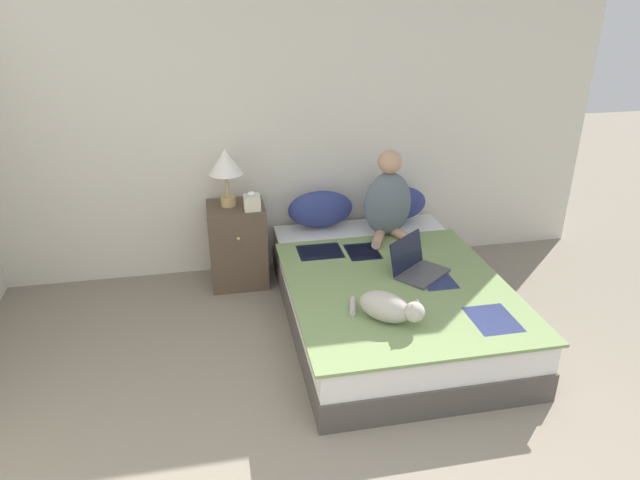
% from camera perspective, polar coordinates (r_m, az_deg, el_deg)
% --- Properties ---
extents(wall_back, '(5.31, 0.05, 2.55)m').
position_cam_1_polar(wall_back, '(4.47, -4.59, 12.52)').
color(wall_back, beige).
rests_on(wall_back, ground_plane).
extents(bed, '(1.41, 2.01, 0.39)m').
position_cam_1_polar(bed, '(4.00, 6.87, -5.77)').
color(bed, '#4C4742').
rests_on(bed, ground_plane).
extents(pillow_near, '(0.52, 0.22, 0.30)m').
position_cam_1_polar(pillow_near, '(4.54, 0.04, 3.11)').
color(pillow_near, navy).
rests_on(pillow_near, bed).
extents(pillow_far, '(0.52, 0.22, 0.30)m').
position_cam_1_polar(pillow_far, '(4.69, 7.49, 3.62)').
color(pillow_far, navy).
rests_on(pillow_far, bed).
extents(person_sitting, '(0.37, 0.36, 0.68)m').
position_cam_1_polar(person_sitting, '(4.36, 6.82, 3.92)').
color(person_sitting, slate).
rests_on(person_sitting, bed).
extents(cat_tabby, '(0.38, 0.43, 0.18)m').
position_cam_1_polar(cat_tabby, '(3.33, 6.91, -6.70)').
color(cat_tabby, '#A8A399').
rests_on(cat_tabby, bed).
extents(laptop_open, '(0.45, 0.44, 0.24)m').
position_cam_1_polar(laptop_open, '(3.90, 9.67, -2.62)').
color(laptop_open, '#424247').
rests_on(laptop_open, bed).
extents(nightstand, '(0.43, 0.42, 0.65)m').
position_cam_1_polar(nightstand, '(4.49, -8.22, -0.45)').
color(nightstand, brown).
rests_on(nightstand, ground_plane).
extents(table_lamp, '(0.25, 0.25, 0.44)m').
position_cam_1_polar(table_lamp, '(4.27, -9.41, 7.46)').
color(table_lamp, tan).
rests_on(table_lamp, nightstand).
extents(tissue_box, '(0.12, 0.12, 0.14)m').
position_cam_1_polar(tissue_box, '(4.26, -6.82, 3.78)').
color(tissue_box, beige).
rests_on(tissue_box, nightstand).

